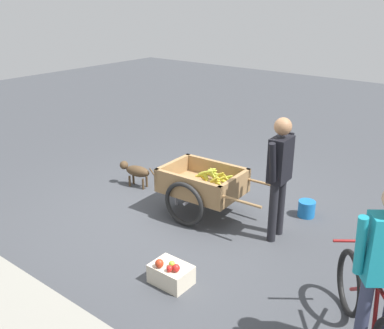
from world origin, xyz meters
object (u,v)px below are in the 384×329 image
at_px(fruit_cart, 203,186).
at_px(plastic_bucket, 307,209).
at_px(vendor_person, 280,168).
at_px(bicycle, 368,315).
at_px(apple_crate, 171,274).
at_px(dog, 136,171).

relative_size(fruit_cart, plastic_bucket, 6.98).
xyz_separation_m(fruit_cart, vendor_person, (-1.14, -0.06, 0.52)).
relative_size(bicycle, apple_crate, 3.09).
distance_m(fruit_cart, bicycle, 2.95).
xyz_separation_m(dog, apple_crate, (-2.18, 1.64, -0.15)).
distance_m(vendor_person, dog, 2.68).
relative_size(fruit_cart, apple_crate, 3.83).
distance_m(fruit_cart, plastic_bucket, 1.51).
distance_m(bicycle, plastic_bucket, 2.54).
relative_size(plastic_bucket, apple_crate, 0.55).
bearing_deg(vendor_person, plastic_bucket, -95.18).
bearing_deg(bicycle, fruit_cart, -23.84).
relative_size(vendor_person, plastic_bucket, 6.65).
height_order(plastic_bucket, apple_crate, apple_crate).
bearing_deg(fruit_cart, apple_crate, 115.18).
bearing_deg(apple_crate, bicycle, -169.97).
relative_size(fruit_cart, bicycle, 1.24).
xyz_separation_m(vendor_person, bicycle, (-1.56, 1.25, -0.61)).
bearing_deg(bicycle, plastic_bucket, -53.93).
xyz_separation_m(dog, plastic_bucket, (-2.66, -0.75, -0.15)).
xyz_separation_m(fruit_cart, apple_crate, (-0.72, 1.54, -0.32)).
distance_m(bicycle, apple_crate, 2.02).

